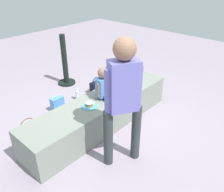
# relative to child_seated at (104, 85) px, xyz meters

# --- Properties ---
(ground_plane) EXTENTS (12.00, 12.00, 0.00)m
(ground_plane) POSITION_rel_child_seated_xyz_m (-0.07, 0.01, -0.69)
(ground_plane) COLOR #998A99
(concrete_ledge) EXTENTS (2.59, 0.59, 0.47)m
(concrete_ledge) POSITION_rel_child_seated_xyz_m (-0.07, 0.01, -0.45)
(concrete_ledge) COLOR gray
(concrete_ledge) RESTS_ON ground_plane
(child_seated) EXTENTS (0.28, 0.32, 0.48)m
(child_seated) POSITION_rel_child_seated_xyz_m (0.00, 0.00, 0.00)
(child_seated) COLOR #12244C
(child_seated) RESTS_ON concrete_ledge
(adult_standing) EXTENTS (0.43, 0.34, 1.61)m
(adult_standing) POSITION_rel_child_seated_xyz_m (-0.42, -0.70, 0.28)
(adult_standing) COLOR #2D3536
(adult_standing) RESTS_ON ground_plane
(cake_plate) EXTENTS (0.22, 0.22, 0.07)m
(cake_plate) POSITION_rel_child_seated_xyz_m (-0.32, -0.01, -0.19)
(cake_plate) COLOR #4CA5D8
(cake_plate) RESTS_ON concrete_ledge
(gift_bag) EXTENTS (0.22, 0.11, 0.29)m
(gift_bag) POSITION_rel_child_seated_xyz_m (-0.26, 0.89, -0.56)
(gift_bag) COLOR #4C99E0
(gift_bag) RESTS_ON ground_plane
(railing_post) EXTENTS (0.36, 0.36, 1.05)m
(railing_post) POSITION_rel_child_seated_xyz_m (0.51, 1.62, -0.30)
(railing_post) COLOR black
(railing_post) RESTS_ON ground_plane
(water_bottle_near_gift) EXTENTS (0.06, 0.06, 0.24)m
(water_bottle_near_gift) POSITION_rel_child_seated_xyz_m (0.29, 0.59, -0.58)
(water_bottle_near_gift) COLOR silver
(water_bottle_near_gift) RESTS_ON ground_plane
(water_bottle_far_side) EXTENTS (0.06, 0.06, 0.24)m
(water_bottle_far_side) POSITION_rel_child_seated_xyz_m (0.21, 0.92, -0.58)
(water_bottle_far_side) COLOR silver
(water_bottle_far_side) RESTS_ON ground_plane
(party_cup_red) EXTENTS (0.07, 0.07, 0.10)m
(party_cup_red) POSITION_rel_child_seated_xyz_m (-0.51, 0.65, -0.64)
(party_cup_red) COLOR red
(party_cup_red) RESTS_ON ground_plane
(cake_box_white) EXTENTS (0.33, 0.34, 0.14)m
(cake_box_white) POSITION_rel_child_seated_xyz_m (1.03, 0.81, -0.61)
(cake_box_white) COLOR white
(cake_box_white) RESTS_ON ground_plane
(handbag_black_leather) EXTENTS (0.27, 0.10, 0.34)m
(handbag_black_leather) POSITION_rel_child_seated_xyz_m (0.65, 0.86, -0.56)
(handbag_black_leather) COLOR black
(handbag_black_leather) RESTS_ON ground_plane
(handbag_brown_canvas) EXTENTS (0.30, 0.12, 0.34)m
(handbag_brown_canvas) POSITION_rel_child_seated_xyz_m (-1.00, 0.58, -0.57)
(handbag_brown_canvas) COLOR brown
(handbag_brown_canvas) RESTS_ON ground_plane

